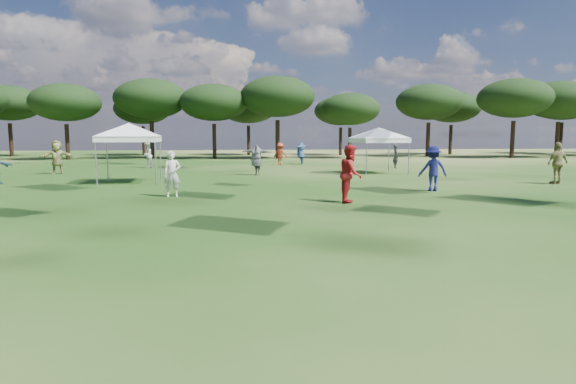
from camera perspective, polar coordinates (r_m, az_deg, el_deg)
tree_line at (r=48.18m, az=-2.65°, el=10.62°), size 108.78×17.63×7.77m
tent_left at (r=23.37m, az=-18.34°, el=7.44°), size 5.39×5.39×3.04m
tent_right at (r=28.19m, az=10.73°, el=7.25°), size 5.42×5.42×2.92m
festival_crowd at (r=25.90m, az=-5.63°, el=3.81°), size 26.55×22.20×1.92m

